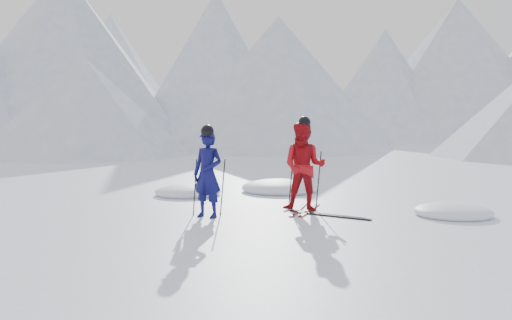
# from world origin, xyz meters

# --- Properties ---
(ground) EXTENTS (160.00, 160.00, 0.00)m
(ground) POSITION_xyz_m (0.00, 0.00, 0.00)
(ground) COLOR white
(ground) RESTS_ON ground
(mountain_range) EXTENTS (106.15, 62.94, 15.53)m
(mountain_range) POSITION_xyz_m (5.71, 35.31, 6.72)
(mountain_range) COLOR #B2BCD1
(mountain_range) RESTS_ON ground
(skier_blue) EXTENTS (0.73, 0.60, 1.73)m
(skier_blue) POSITION_xyz_m (-2.61, -0.26, 0.87)
(skier_blue) COLOR #0C0C4B
(skier_blue) RESTS_ON ground
(skier_red) EXTENTS (1.02, 0.84, 1.91)m
(skier_red) POSITION_xyz_m (-0.76, 0.80, 0.95)
(skier_red) COLOR #AB0D15
(skier_red) RESTS_ON ground
(pole_blue_left) EXTENTS (0.12, 0.08, 1.15)m
(pole_blue_left) POSITION_xyz_m (-2.91, -0.11, 0.58)
(pole_blue_left) COLOR black
(pole_blue_left) RESTS_ON ground
(pole_blue_right) EXTENTS (0.12, 0.07, 1.15)m
(pole_blue_right) POSITION_xyz_m (-2.36, -0.01, 0.58)
(pole_blue_right) COLOR black
(pole_blue_right) RESTS_ON ground
(pole_red_left) EXTENTS (0.13, 0.10, 1.27)m
(pole_red_left) POSITION_xyz_m (-1.06, 1.05, 0.64)
(pole_red_left) COLOR black
(pole_red_left) RESTS_ON ground
(pole_red_right) EXTENTS (0.13, 0.09, 1.27)m
(pole_red_right) POSITION_xyz_m (-0.46, 0.95, 0.64)
(pole_red_right) COLOR black
(pole_red_right) RESTS_ON ground
(ski_worn_left) EXTENTS (0.26, 1.70, 0.03)m
(ski_worn_left) POSITION_xyz_m (-0.88, 0.80, 0.01)
(ski_worn_left) COLOR black
(ski_worn_left) RESTS_ON ground
(ski_worn_right) EXTENTS (0.38, 1.69, 0.03)m
(ski_worn_right) POSITION_xyz_m (-0.64, 0.80, 0.01)
(ski_worn_right) COLOR black
(ski_worn_right) RESTS_ON ground
(ski_loose_a) EXTENTS (1.55, 0.86, 0.03)m
(ski_loose_a) POSITION_xyz_m (-0.28, 0.33, 0.01)
(ski_loose_a) COLOR black
(ski_loose_a) RESTS_ON ground
(ski_loose_b) EXTENTS (1.58, 0.81, 0.03)m
(ski_loose_b) POSITION_xyz_m (-0.18, 0.18, 0.01)
(ski_loose_b) COLOR black
(ski_loose_b) RESTS_ON ground
(snow_lumps) EXTENTS (9.05, 5.96, 0.46)m
(snow_lumps) POSITION_xyz_m (-1.10, 2.73, 0.00)
(snow_lumps) COLOR white
(snow_lumps) RESTS_ON ground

